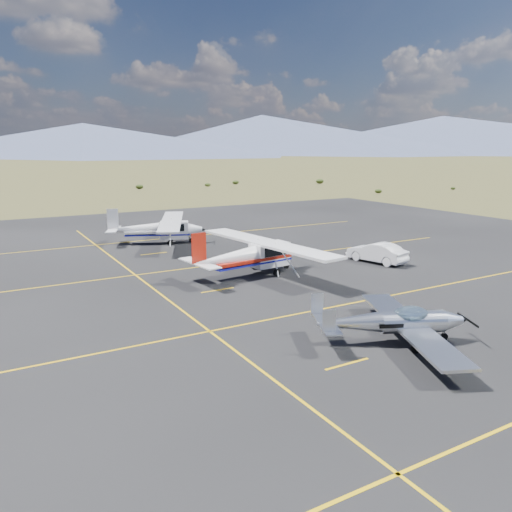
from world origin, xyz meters
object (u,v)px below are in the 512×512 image
object	(u,v)px
aircraft_low_wing	(395,322)
aircraft_cessna	(251,254)
sedan	(377,252)
aircraft_plain	(157,228)

from	to	relation	value
aircraft_low_wing	aircraft_cessna	world-z (taller)	aircraft_cessna
sedan	aircraft_plain	bearing A→B (deg)	-65.85
aircraft_cessna	aircraft_plain	xyz separation A→B (m)	(-1.62, 12.75, -0.07)
aircraft_cessna	sedan	xyz separation A→B (m)	(9.16, -1.16, -0.65)
aircraft_cessna	aircraft_plain	bearing A→B (deg)	89.88
aircraft_cessna	aircraft_low_wing	bearing A→B (deg)	-98.41
aircraft_plain	sedan	size ratio (longest dim) A/B	2.66
aircraft_cessna	aircraft_plain	distance (m)	12.86
aircraft_low_wing	sedan	distance (m)	14.51
aircraft_cessna	aircraft_plain	size ratio (longest dim) A/B	1.09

